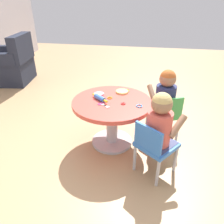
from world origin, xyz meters
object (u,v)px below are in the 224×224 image
Objects in this scene: armchair_dark at (12,65)px; rolling_pin at (100,98)px; child_chair_left at (154,145)px; craft_table at (112,113)px; seated_child_left at (160,121)px; child_chair_right at (165,114)px; craft_scissors at (103,105)px; seated_child_right at (166,93)px.

armchair_dark is 2.56m from rolling_pin.
child_chair_left is 3.22m from armchair_dark.
seated_child_left is at bearing -126.92° from craft_table.
craft_table is 0.59m from child_chair_right.
craft_scissors is (-0.10, -0.05, -0.02)m from rolling_pin.
child_chair_left is at bearing 171.77° from seated_child_right.
armchair_dark reaches higher than child_chair_right.
armchair_dark is 2.65m from craft_scissors.
craft_table is 1.58× the size of seated_child_left.
seated_child_left and seated_child_right have the same top height.
seated_child_right is 3.71× the size of craft_scissors.
child_chair_left and child_chair_right have the same top height.
seated_child_right is (0.04, 0.02, 0.23)m from child_chair_right.
seated_child_left is (-0.35, -0.47, 0.16)m from craft_table.
rolling_pin is 1.38× the size of craft_scissors.
child_chair_right is 0.74m from rolling_pin.
seated_child_left is 0.60m from child_chair_right.
seated_child_left is at bearing -37.43° from child_chair_left.
craft_table is 4.26× the size of rolling_pin.
seated_child_right is 2.69× the size of rolling_pin.
seated_child_left reaches higher than child_chair_right.
armchair_dark reaches higher than child_chair_left.
armchair_dark is 4.49× the size of rolling_pin.
craft_table is at bearing -34.80° from craft_scissors.
rolling_pin reaches higher than child_chair_right.
armchair_dark is (1.92, 2.59, 0.00)m from child_chair_left.
seated_child_left is 0.60× the size of armchair_dark.
seated_child_right is at bearing -60.45° from craft_scissors.
rolling_pin is (-0.21, 0.67, 0.23)m from child_chair_right.
child_chair_left is 0.23m from seated_child_left.
craft_table is 0.60m from seated_child_left.
craft_scissors is at bearing -151.98° from rolling_pin.
rolling_pin is at bearing 110.54° from seated_child_right.
seated_child_right is at bearing -8.23° from child_chair_left.
seated_child_left reaches higher than craft_table.
craft_scissors is (0.25, 0.54, -0.02)m from seated_child_left.
child_chair_left reaches higher than craft_scissors.
seated_child_left is 0.68m from rolling_pin.
seated_child_right reaches higher than child_chair_left.
armchair_dark is at bearing 52.66° from rolling_pin.
child_chair_left is 0.63× the size of armchair_dark.
child_chair_left is at bearing 142.57° from seated_child_left.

